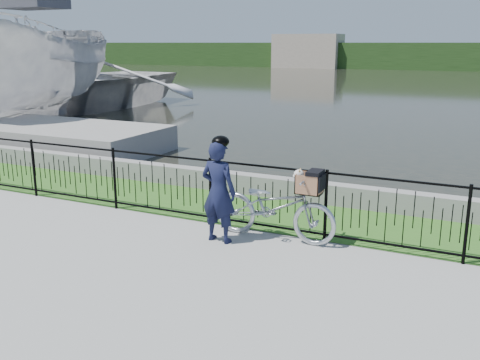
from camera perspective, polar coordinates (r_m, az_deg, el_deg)
The scene contains 12 objects.
ground at distance 7.41m, azimuth -2.19°, elevation -9.41°, with size 120.00×120.00×0.00m, color gray.
grass_strip at distance 9.64m, azimuth 4.97°, elevation -3.70°, with size 60.00×2.00×0.01m, color #32621E.
water at distance 39.24m, azimuth 20.94°, elevation 9.13°, with size 120.00×120.00×0.00m, color black.
quay_wall at distance 10.49m, azimuth 6.91°, elevation -1.13°, with size 60.00×0.30×0.40m, color gray.
fence at distance 8.58m, azimuth 2.71°, elevation -1.96°, with size 14.00×0.06×1.15m, color black, non-canonical shape.
far_treeline at distance 66.09m, azimuth 23.14°, elevation 12.02°, with size 120.00×6.00×3.00m, color #234019.
far_building_left at distance 67.41m, azimuth 7.25°, elevation 13.49°, with size 8.00×4.00×4.00m, color #A09281.
dock at distance 17.67m, azimuth -23.29°, elevation 4.66°, with size 10.00×3.00×0.70m, color gray.
bicycle_rig at distance 8.32m, azimuth 3.76°, elevation -2.79°, with size 2.00×0.70×1.18m.
cyclist at distance 8.13m, azimuth -2.30°, elevation -1.07°, with size 0.60×0.42×1.66m.
boat_near at distance 21.07m, azimuth -20.83°, elevation 11.03°, with size 7.24×10.93×5.75m.
boat_far at distance 26.18m, azimuth -16.97°, elevation 9.83°, with size 8.52×11.62×2.34m.
Camera 1 is at (3.15, -6.00, 3.00)m, focal length 40.00 mm.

